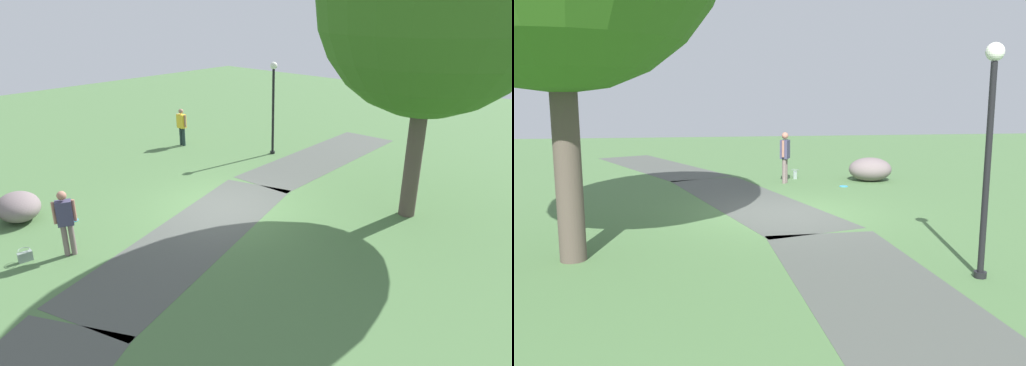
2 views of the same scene
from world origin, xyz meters
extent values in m
plane|color=#4C7141|center=(0.00, 0.00, 0.00)|extent=(48.00, 48.00, 0.00)
cube|color=#4C504B|center=(-6.00, -0.51, 0.00)|extent=(8.07, 2.57, 0.01)
cube|color=#4C504B|center=(1.83, 0.75, 0.00)|extent=(8.33, 4.52, 0.01)
cylinder|color=#4E433A|center=(-3.16, 4.33, 1.88)|extent=(0.45, 0.45, 3.77)
cylinder|color=black|center=(-5.00, -2.30, 0.05)|extent=(0.20, 0.20, 0.10)
cylinder|color=black|center=(-5.00, -2.30, 1.69)|extent=(0.10, 0.10, 3.37)
sphere|color=white|center=(-5.00, -2.30, 3.51)|extent=(0.28, 0.28, 0.28)
ellipsoid|color=slate|center=(4.48, -3.65, 0.40)|extent=(1.43, 1.63, 0.79)
cylinder|color=slate|center=(4.41, -0.71, 0.41)|extent=(0.13, 0.13, 0.81)
cylinder|color=slate|center=(4.55, -0.79, 0.41)|extent=(0.13, 0.13, 0.81)
cube|color=#3F3D5B|center=(4.48, -0.75, 1.11)|extent=(0.43, 0.38, 0.61)
cylinder|color=#AA715E|center=(4.28, -0.65, 1.15)|extent=(0.08, 0.08, 0.54)
cylinder|color=#AA715E|center=(4.68, -0.85, 1.15)|extent=(0.08, 0.08, 0.54)
sphere|color=#AA715E|center=(4.48, -0.75, 1.56)|extent=(0.22, 0.22, 0.22)
cylinder|color=#1E302F|center=(-3.29, -6.02, 0.39)|extent=(0.13, 0.13, 0.77)
cylinder|color=#1E302F|center=(-3.31, -5.86, 0.39)|extent=(0.13, 0.13, 0.77)
cube|color=yellow|center=(-3.30, -5.94, 1.06)|extent=(0.28, 0.38, 0.58)
cylinder|color=#A37760|center=(-3.28, -6.15, 1.10)|extent=(0.08, 0.08, 0.52)
cylinder|color=#A37760|center=(-3.32, -5.72, 1.10)|extent=(0.08, 0.08, 0.52)
sphere|color=#A37760|center=(-3.30, -5.94, 1.49)|extent=(0.21, 0.21, 0.21)
cube|color=gray|center=(5.35, -1.26, 0.12)|extent=(0.33, 0.17, 0.24)
torus|color=gray|center=(5.35, -1.26, 0.30)|extent=(0.31, 0.31, 0.02)
cylinder|color=#39A4D4|center=(3.52, -2.47, 0.01)|extent=(0.26, 0.26, 0.02)
camera|label=1|loc=(8.68, 9.08, 5.68)|focal=31.95mm
camera|label=2|loc=(-12.59, 2.17, 2.89)|focal=37.41mm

